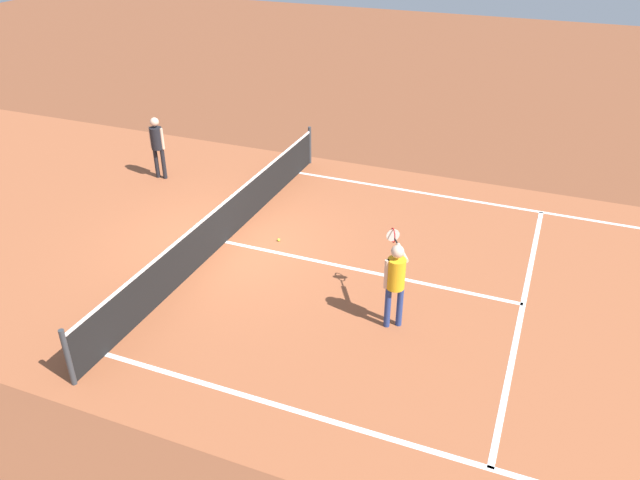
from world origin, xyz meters
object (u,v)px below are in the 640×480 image
Objects in this scene: net at (224,222)px; player_far at (157,141)px; tennis_ball_near_net at (279,240)px; player_near at (396,276)px.

player_far is (2.43, 3.33, 0.54)m from net.
player_far reaches higher than tennis_ball_near_net.
net reaches higher than tennis_ball_near_net.
net is 5.83× the size of player_far.
player_near is at bearing -121.80° from tennis_ball_near_net.
player_far is at bearing 65.96° from tennis_ball_near_net.
player_near reaches higher than tennis_ball_near_net.
player_far is (3.94, 7.59, 0.00)m from player_near.
player_near reaches higher than net.
player_near is 25.13× the size of tennis_ball_near_net.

